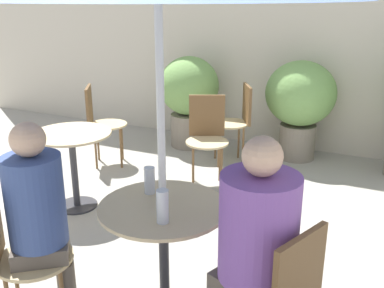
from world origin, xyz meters
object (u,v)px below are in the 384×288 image
bistro_chair_3 (207,131)px  potted_plant_0 (189,94)px  seated_person_1 (255,243)px  cafe_table_near (163,229)px  bistro_chair_2 (99,118)px  cafe_table_far (72,151)px  seated_person_0 (39,212)px  bistro_chair_4 (238,116)px  potted_plant_1 (300,100)px  beer_glass_0 (150,180)px  beer_glass_1 (163,206)px  bistro_chair_0 (15,248)px

bistro_chair_3 → potted_plant_0: potted_plant_0 is taller
seated_person_1 → bistro_chair_3: bearing=-130.2°
seated_person_1 → potted_plant_0: 3.65m
bistro_chair_3 → potted_plant_0: size_ratio=0.79×
cafe_table_near → potted_plant_0: size_ratio=0.66×
bistro_chair_2 → seated_person_1: size_ratio=0.70×
cafe_table_far → seated_person_0: (0.87, -1.33, 0.21)m
bistro_chair_4 → bistro_chair_3: bearing=-36.7°
bistro_chair_4 → potted_plant_0: 0.83m
potted_plant_1 → cafe_table_far: bearing=-126.1°
bistro_chair_3 → bistro_chair_4: (0.09, 0.68, 0.00)m
cafe_table_near → beer_glass_0: bearing=141.9°
beer_glass_0 → potted_plant_0: potted_plant_0 is taller
cafe_table_far → bistro_chair_2: bearing=113.4°
cafe_table_near → seated_person_1: size_ratio=0.58×
potted_plant_0 → bistro_chair_4: bearing=-23.1°
cafe_table_near → seated_person_0: 0.70m
cafe_table_near → seated_person_1: 0.70m
cafe_table_far → seated_person_0: seated_person_0 is taller
bistro_chair_3 → potted_plant_1: size_ratio=0.78×
bistro_chair_3 → beer_glass_0: size_ratio=5.43×
cafe_table_far → bistro_chair_2: bistro_chair_2 is taller
bistro_chair_3 → potted_plant_0: bearing=99.2°
seated_person_1 → beer_glass_1: seated_person_1 is taller
seated_person_0 → beer_glass_1: seated_person_0 is taller
cafe_table_far → seated_person_1: seated_person_1 is taller
bistro_chair_3 → beer_glass_1: 2.19m
cafe_table_near → seated_person_0: size_ratio=0.60×
potted_plant_0 → cafe_table_far: bearing=-95.7°
bistro_chair_4 → bistro_chair_2: bearing=-92.2°
cafe_table_far → bistro_chair_4: 1.94m
bistro_chair_2 → cafe_table_near: bearing=-166.9°
bistro_chair_2 → potted_plant_1: potted_plant_1 is taller
cafe_table_far → beer_glass_0: 1.49m
potted_plant_1 → bistro_chair_2: bearing=-149.9°
bistro_chair_0 → beer_glass_1: size_ratio=4.84×
seated_person_0 → potted_plant_0: seated_person_0 is taller
bistro_chair_0 → beer_glass_0: bistro_chair_0 is taller
bistro_chair_4 → seated_person_0: seated_person_0 is taller
seated_person_0 → potted_plant_0: size_ratio=1.10×
bistro_chair_2 → beer_glass_0: (1.67, -1.77, 0.24)m
cafe_table_far → seated_person_1: 2.34m
bistro_chair_0 → potted_plant_0: size_ratio=0.79×
bistro_chair_2 → seated_person_1: seated_person_1 is taller
cafe_table_far → bistro_chair_3: bearing=49.1°
cafe_table_near → seated_person_1: bearing=-21.7°
potted_plant_0 → bistro_chair_3: bearing=-56.5°
bistro_chair_0 → bistro_chair_3: same height
beer_glass_1 → bistro_chair_3: bearing=106.6°
cafe_table_far → potted_plant_1: (1.55, 2.12, 0.16)m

